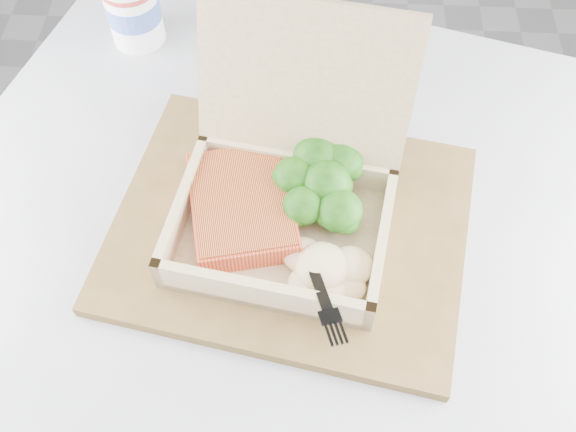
{
  "coord_description": "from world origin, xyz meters",
  "views": [
    {
      "loc": [
        0.27,
        -0.54,
        1.32
      ],
      "look_at": [
        0.25,
        -0.19,
        0.77
      ],
      "focal_mm": 40.0,
      "sensor_mm": 36.0,
      "label": 1
    }
  ],
  "objects_px": {
    "cafe_table": "(270,304)",
    "takeout_container": "(288,182)",
    "serving_tray": "(290,227)",
    "paper_cup": "(133,9)"
  },
  "relations": [
    {
      "from": "serving_tray",
      "to": "paper_cup",
      "type": "distance_m",
      "value": 0.37
    },
    {
      "from": "cafe_table",
      "to": "takeout_container",
      "type": "distance_m",
      "value": 0.25
    },
    {
      "from": "cafe_table",
      "to": "serving_tray",
      "type": "height_order",
      "value": "serving_tray"
    },
    {
      "from": "serving_tray",
      "to": "takeout_container",
      "type": "distance_m",
      "value": 0.06
    },
    {
      "from": "takeout_container",
      "to": "paper_cup",
      "type": "distance_m",
      "value": 0.35
    },
    {
      "from": "paper_cup",
      "to": "cafe_table",
      "type": "bearing_deg",
      "value": -57.31
    },
    {
      "from": "cafe_table",
      "to": "takeout_container",
      "type": "height_order",
      "value": "takeout_container"
    },
    {
      "from": "paper_cup",
      "to": "takeout_container",
      "type": "bearing_deg",
      "value": -52.25
    },
    {
      "from": "cafe_table",
      "to": "paper_cup",
      "type": "height_order",
      "value": "paper_cup"
    },
    {
      "from": "cafe_table",
      "to": "serving_tray",
      "type": "distance_m",
      "value": 0.2
    }
  ]
}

